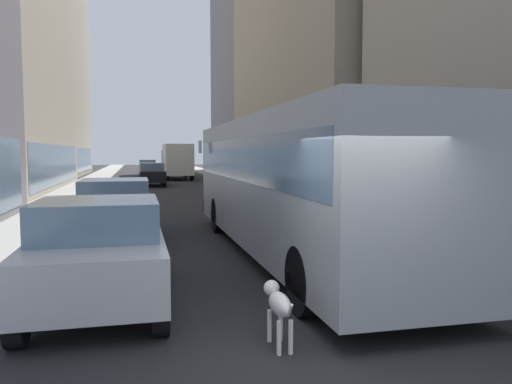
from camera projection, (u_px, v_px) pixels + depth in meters
name	position (u px, v px, depth m)	size (l,w,h in m)	color
ground_plane	(166.00, 182.00, 39.53)	(120.00, 120.00, 0.00)	#232326
sidewalk_left	(91.00, 182.00, 38.20)	(2.40, 110.00, 0.15)	gray
sidewalk_right	(236.00, 180.00, 40.84)	(2.40, 110.00, 0.15)	gray
building_left_far	(33.00, 33.00, 48.87)	(8.63, 21.38, 28.17)	#B2A893
building_right_far	(262.00, 50.00, 56.72)	(9.12, 19.00, 28.03)	slate
transit_bus	(292.00, 177.00, 11.26)	(2.78, 11.53, 3.05)	#999EA3
car_black_suv	(152.00, 174.00, 34.86)	(1.72, 4.67, 1.62)	black
car_grey_wagon	(115.00, 209.00, 13.30)	(1.86, 4.53, 1.62)	slate
car_silver_sedan	(99.00, 251.00, 7.60)	(1.89, 4.10, 1.62)	#B7BABF
car_white_van	(147.00, 168.00, 50.18)	(1.71, 4.62, 1.62)	silver
box_truck	(177.00, 160.00, 43.84)	(2.30, 7.50, 3.05)	#19519E
dalmatian_dog	(278.00, 304.00, 5.95)	(0.22, 0.96, 0.72)	white
pedestrian_with_handbag	(413.00, 195.00, 15.24)	(0.45, 0.34, 1.69)	#1E1E2D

